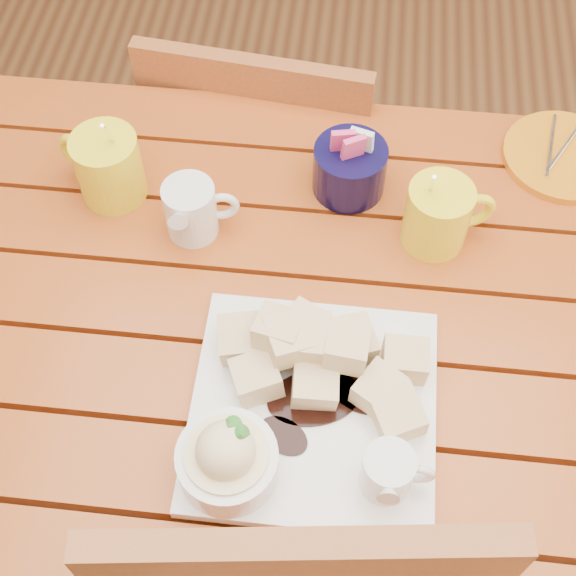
# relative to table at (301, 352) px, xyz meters

# --- Properties ---
(ground) EXTENTS (5.00, 5.00, 0.00)m
(ground) POSITION_rel_table_xyz_m (0.00, -0.00, -0.64)
(ground) COLOR #562D18
(ground) RESTS_ON ground
(table) EXTENTS (1.20, 0.79, 0.75)m
(table) POSITION_rel_table_xyz_m (0.00, 0.00, 0.00)
(table) COLOR #9A4413
(table) RESTS_ON ground
(dessert_plate) EXTENTS (0.29, 0.29, 0.12)m
(dessert_plate) POSITION_rel_table_xyz_m (0.01, -0.15, 0.14)
(dessert_plate) COLOR white
(dessert_plate) RESTS_ON table
(coffee_mug_left) EXTENTS (0.13, 0.09, 0.16)m
(coffee_mug_left) POSITION_rel_table_xyz_m (-0.29, 0.18, 0.16)
(coffee_mug_left) COLOR yellow
(coffee_mug_left) RESTS_ON table
(coffee_mug_right) EXTENTS (0.13, 0.09, 0.15)m
(coffee_mug_right) POSITION_rel_table_xyz_m (0.17, 0.14, 0.16)
(coffee_mug_right) COLOR yellow
(coffee_mug_right) RESTS_ON table
(cream_pitcher) EXTENTS (0.10, 0.09, 0.09)m
(cream_pitcher) POSITION_rel_table_xyz_m (-0.16, 0.12, 0.15)
(cream_pitcher) COLOR white
(cream_pitcher) RESTS_ON table
(sugar_caddy) EXTENTS (0.10, 0.10, 0.11)m
(sugar_caddy) POSITION_rel_table_xyz_m (0.05, 0.22, 0.15)
(sugar_caddy) COLOR black
(sugar_caddy) RESTS_ON table
(orange_saucer) EXTENTS (0.18, 0.18, 0.02)m
(orange_saucer) POSITION_rel_table_xyz_m (0.36, 0.31, 0.11)
(orange_saucer) COLOR orange
(orange_saucer) RESTS_ON table
(chair_far) EXTENTS (0.43, 0.43, 0.82)m
(chair_far) POSITION_rel_table_xyz_m (-0.11, 0.50, -0.19)
(chair_far) COLOR brown
(chair_far) RESTS_ON ground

